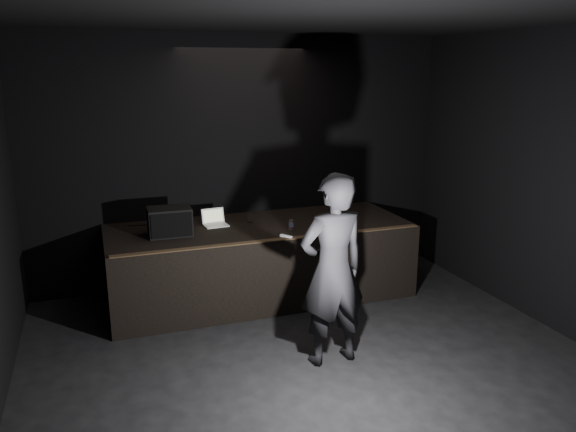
% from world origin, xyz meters
% --- Properties ---
extents(ground, '(7.00, 7.00, 0.00)m').
position_xyz_m(ground, '(0.00, 0.00, 0.00)').
color(ground, black).
rests_on(ground, ground).
extents(room_walls, '(6.10, 7.10, 3.52)m').
position_xyz_m(room_walls, '(0.00, 0.00, 2.02)').
color(room_walls, black).
rests_on(room_walls, ground).
extents(stage_riser, '(4.00, 1.50, 1.00)m').
position_xyz_m(stage_riser, '(0.00, 2.73, 0.50)').
color(stage_riser, black).
rests_on(stage_riser, ground).
extents(riser_lip, '(3.92, 0.10, 0.01)m').
position_xyz_m(riser_lip, '(0.00, 2.02, 1.01)').
color(riser_lip, brown).
rests_on(riser_lip, stage_riser).
extents(stage_monitor, '(0.54, 0.40, 0.35)m').
position_xyz_m(stage_monitor, '(-1.19, 2.66, 1.18)').
color(stage_monitor, black).
rests_on(stage_monitor, stage_riser).
extents(cable, '(0.81, 0.11, 0.02)m').
position_xyz_m(cable, '(-1.26, 3.21, 1.01)').
color(cable, black).
rests_on(cable, stage_riser).
extents(laptop, '(0.33, 0.30, 0.21)m').
position_xyz_m(laptop, '(-0.56, 2.94, 1.06)').
color(laptop, silver).
rests_on(laptop, stage_riser).
extents(beer_can, '(0.06, 0.06, 0.15)m').
position_xyz_m(beer_can, '(0.31, 2.36, 1.07)').
color(beer_can, silver).
rests_on(beer_can, stage_riser).
extents(plastic_cup, '(0.09, 0.09, 0.11)m').
position_xyz_m(plastic_cup, '(-0.07, 2.93, 1.05)').
color(plastic_cup, white).
rests_on(plastic_cup, stage_riser).
extents(wii_remote, '(0.12, 0.16, 0.03)m').
position_xyz_m(wii_remote, '(0.14, 2.08, 1.02)').
color(wii_remote, white).
rests_on(wii_remote, stage_riser).
extents(person, '(0.78, 0.55, 2.04)m').
position_xyz_m(person, '(0.19, 0.77, 1.02)').
color(person, black).
rests_on(person, ground).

